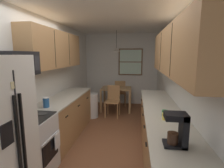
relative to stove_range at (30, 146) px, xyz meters
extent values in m
plane|color=brown|center=(0.99, 1.57, -0.47)|extent=(12.00, 12.00, 0.00)
cube|color=silver|center=(-0.36, 1.57, 0.80)|extent=(0.10, 9.00, 2.55)
cube|color=silver|center=(2.34, 1.57, 0.80)|extent=(0.10, 9.00, 2.55)
cube|color=silver|center=(0.99, 4.22, 0.80)|extent=(4.40, 0.10, 2.55)
cube|color=white|center=(0.99, 1.57, 2.12)|extent=(4.40, 9.00, 0.08)
cube|color=black|center=(0.37, -0.70, 0.38)|extent=(0.01, 0.01, 1.63)
cube|color=black|center=(0.39, -0.74, 0.38)|extent=(0.02, 0.02, 1.16)
cube|color=black|center=(0.39, -0.66, 0.38)|extent=(0.02, 0.02, 1.16)
cube|color=black|center=(0.38, -0.86, 0.61)|extent=(0.01, 0.15, 0.22)
cube|color=beige|center=(0.37, -0.73, 1.05)|extent=(0.01, 0.05, 0.07)
cube|color=silver|center=(0.00, 0.00, -0.02)|extent=(0.62, 0.64, 0.90)
cube|color=black|center=(0.32, 0.00, -0.05)|extent=(0.01, 0.45, 0.30)
cube|color=silver|center=(0.34, 0.00, 0.16)|extent=(0.02, 0.51, 0.02)
cube|color=black|center=(0.00, 0.00, 0.44)|extent=(0.59, 0.61, 0.02)
cube|color=silver|center=(-0.28, 0.00, 0.53)|extent=(0.06, 0.64, 0.20)
cylinder|color=#2D2D2D|center=(-0.14, -0.14, 0.45)|extent=(0.15, 0.15, 0.01)
cylinder|color=#2D2D2D|center=(-0.14, 0.14, 0.45)|extent=(0.15, 0.15, 0.01)
cylinder|color=#2D2D2D|center=(0.14, -0.14, 0.45)|extent=(0.15, 0.15, 0.01)
cylinder|color=#2D2D2D|center=(0.14, 0.14, 0.45)|extent=(0.15, 0.15, 0.01)
cube|color=black|center=(-0.12, 0.00, 1.21)|extent=(0.38, 0.61, 0.34)
cube|color=black|center=(0.08, -0.06, 1.21)|extent=(0.01, 0.36, 0.22)
cube|color=#2D2D33|center=(0.08, 0.21, 1.21)|extent=(0.01, 0.12, 0.22)
cube|color=#A87A4C|center=(-0.01, 1.36, -0.04)|extent=(0.60, 2.06, 0.87)
cube|color=#B7B2A3|center=(-0.01, 1.36, 0.41)|extent=(0.63, 2.08, 0.03)
cube|color=black|center=(0.31, 0.67, 0.23)|extent=(0.02, 0.10, 0.01)
cube|color=black|center=(0.31, 1.36, 0.23)|extent=(0.02, 0.10, 0.01)
cube|color=black|center=(0.31, 2.05, 0.23)|extent=(0.02, 0.10, 0.01)
cube|color=#A87A4C|center=(-0.15, 1.31, 1.44)|extent=(0.32, 2.16, 0.75)
cube|color=#2D2319|center=(0.02, 0.96, 1.44)|extent=(0.01, 0.01, 0.69)
cube|color=#2D2319|center=(0.02, 1.67, 1.44)|extent=(0.01, 0.01, 0.69)
cube|color=#A87A4C|center=(1.99, 0.68, -0.04)|extent=(0.60, 3.30, 0.87)
cube|color=#B7B2A3|center=(1.99, 0.68, 0.41)|extent=(0.63, 3.32, 0.03)
cube|color=black|center=(1.68, -0.15, 0.23)|extent=(0.02, 0.10, 0.01)
cube|color=black|center=(1.68, 0.40, 0.23)|extent=(0.02, 0.10, 0.01)
cube|color=black|center=(1.68, 0.95, 0.23)|extent=(0.02, 0.10, 0.01)
cube|color=black|center=(1.68, 1.50, 0.23)|extent=(0.02, 0.10, 0.01)
cube|color=black|center=(1.68, 2.05, 0.23)|extent=(0.02, 0.10, 0.01)
cube|color=#A87A4C|center=(2.13, 0.63, 1.39)|extent=(0.32, 3.00, 0.73)
cube|color=#2D2319|center=(1.97, 0.13, 1.39)|extent=(0.01, 0.01, 0.67)
cube|color=#2D2319|center=(1.97, 1.12, 1.39)|extent=(0.01, 0.01, 0.67)
cube|color=#A87F51|center=(0.91, 3.33, 0.26)|extent=(0.96, 0.70, 0.03)
cube|color=#A87F51|center=(0.46, 3.00, -0.12)|extent=(0.06, 0.06, 0.71)
cube|color=#A87F51|center=(1.36, 3.00, -0.12)|extent=(0.06, 0.06, 0.71)
cube|color=#A87F51|center=(0.46, 3.65, -0.12)|extent=(0.06, 0.06, 0.71)
cube|color=#A87F51|center=(1.36, 3.65, -0.12)|extent=(0.06, 0.06, 0.71)
cube|color=#A87A4C|center=(0.87, 2.70, -0.02)|extent=(0.42, 0.42, 0.04)
cube|color=#A87A4C|center=(0.89, 2.88, 0.20)|extent=(0.37, 0.05, 0.45)
cylinder|color=#A87A4C|center=(1.05, 2.50, -0.26)|extent=(0.04, 0.04, 0.43)
cylinder|color=#A87A4C|center=(0.68, 2.53, -0.26)|extent=(0.04, 0.04, 0.43)
cylinder|color=#A87A4C|center=(1.07, 2.87, -0.26)|extent=(0.04, 0.04, 0.43)
cylinder|color=#A87A4C|center=(0.70, 2.89, -0.26)|extent=(0.04, 0.04, 0.43)
cube|color=#A87A4C|center=(0.98, 3.96, -0.02)|extent=(0.44, 0.44, 0.04)
cube|color=#A87A4C|center=(1.00, 3.78, 0.20)|extent=(0.37, 0.07, 0.45)
cylinder|color=#A87A4C|center=(0.78, 4.12, -0.26)|extent=(0.04, 0.04, 0.43)
cylinder|color=#A87A4C|center=(1.14, 4.16, -0.26)|extent=(0.04, 0.04, 0.43)
cylinder|color=#A87A4C|center=(0.82, 3.76, -0.26)|extent=(0.04, 0.04, 0.43)
cylinder|color=#A87A4C|center=(1.18, 3.79, -0.26)|extent=(0.04, 0.04, 0.43)
cylinder|color=black|center=(0.91, 3.33, 1.81)|extent=(0.01, 0.01, 0.55)
cone|color=#B7B2A8|center=(0.91, 3.33, 1.48)|extent=(0.27, 0.27, 0.10)
sphere|color=white|center=(0.91, 3.33, 1.50)|extent=(0.06, 0.06, 0.06)
cube|color=brown|center=(1.33, 4.15, 1.07)|extent=(0.85, 0.04, 0.95)
cube|color=#B2D1B7|center=(1.33, 4.13, 1.07)|extent=(0.77, 0.01, 0.87)
cube|color=brown|center=(1.33, 4.13, 1.07)|extent=(0.77, 0.02, 0.03)
cylinder|color=silver|center=(0.29, 2.56, -0.12)|extent=(0.35, 0.35, 0.70)
cylinder|color=#265999|center=(-0.01, 0.55, 0.51)|extent=(0.10, 0.10, 0.16)
cylinder|color=white|center=(-0.01, 0.55, 0.60)|extent=(0.11, 0.11, 0.02)
cube|color=white|center=(0.35, 0.16, 0.03)|extent=(0.02, 0.16, 0.24)
cube|color=black|center=(1.94, -0.51, 0.44)|extent=(0.22, 0.18, 0.02)
cube|color=black|center=(2.02, -0.51, 0.60)|extent=(0.06, 0.18, 0.34)
cube|color=black|center=(1.94, -0.51, 0.74)|extent=(0.22, 0.18, 0.06)
cylinder|color=#331E14|center=(1.92, -0.51, 0.51)|extent=(0.11, 0.11, 0.11)
cylinder|color=#E5CC4C|center=(1.96, 0.22, 0.48)|extent=(0.08, 0.08, 0.10)
torus|color=#E5CC4C|center=(2.01, 0.22, 0.48)|extent=(0.05, 0.01, 0.05)
cylinder|color=#3F7F4C|center=(1.97, 0.35, 0.48)|extent=(0.08, 0.08, 0.10)
torus|color=#3F7F4C|center=(2.03, 0.35, 0.48)|extent=(0.05, 0.01, 0.05)
cylinder|color=#E0D14C|center=(0.82, 3.37, 0.30)|extent=(0.20, 0.20, 0.06)
camera|label=1|loc=(1.54, -2.23, 1.34)|focal=28.15mm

